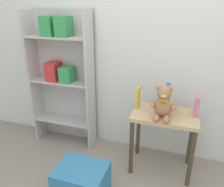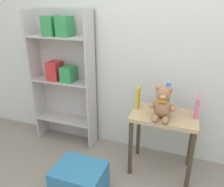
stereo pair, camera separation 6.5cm
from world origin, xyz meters
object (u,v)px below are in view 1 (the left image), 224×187
(display_table, at_px, (164,124))
(storage_bin, at_px, (82,182))
(bookshelf_side, at_px, (62,72))
(book_standing_yellow, at_px, (138,97))
(book_standing_pink, at_px, (197,106))
(book_standing_blue, at_px, (167,98))
(teddy_bear, at_px, (163,103))

(display_table, height_order, storage_bin, display_table)
(bookshelf_side, distance_m, book_standing_yellow, 0.90)
(book_standing_yellow, bearing_deg, display_table, -12.15)
(book_standing_pink, bearing_deg, book_standing_blue, 178.42)
(book_standing_yellow, bearing_deg, book_standing_blue, 4.89)
(book_standing_yellow, height_order, storage_bin, book_standing_yellow)
(display_table, xyz_separation_m, book_standing_yellow, (-0.26, 0.06, 0.22))
(display_table, relative_size, book_standing_yellow, 2.89)
(book_standing_pink, bearing_deg, bookshelf_side, 176.47)
(display_table, height_order, book_standing_pink, book_standing_pink)
(bookshelf_side, height_order, display_table, bookshelf_side)
(display_table, xyz_separation_m, book_standing_pink, (0.26, 0.07, 0.20))
(display_table, bearing_deg, book_standing_pink, 13.84)
(bookshelf_side, distance_m, storage_bin, 1.16)
(teddy_bear, distance_m, storage_bin, 0.96)
(book_standing_yellow, relative_size, book_standing_blue, 0.83)
(display_table, relative_size, teddy_bear, 2.05)
(storage_bin, bearing_deg, teddy_bear, 39.74)
(teddy_bear, distance_m, book_standing_yellow, 0.28)
(display_table, distance_m, book_standing_yellow, 0.35)
(book_standing_blue, bearing_deg, teddy_bear, -95.97)
(bookshelf_side, bearing_deg, teddy_bear, -13.36)
(book_standing_pink, bearing_deg, storage_bin, -142.58)
(book_standing_yellow, distance_m, storage_bin, 0.90)
(display_table, bearing_deg, storage_bin, -136.91)
(bookshelf_side, xyz_separation_m, storage_bin, (0.55, -0.75, -0.70))
(display_table, distance_m, book_standing_pink, 0.34)
(book_standing_blue, xyz_separation_m, book_standing_pink, (0.26, -0.01, -0.04))
(display_table, bearing_deg, book_standing_blue, 90.00)
(book_standing_pink, bearing_deg, book_standing_yellow, -177.79)
(teddy_bear, distance_m, book_standing_pink, 0.32)
(book_standing_blue, bearing_deg, book_standing_yellow, -174.93)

